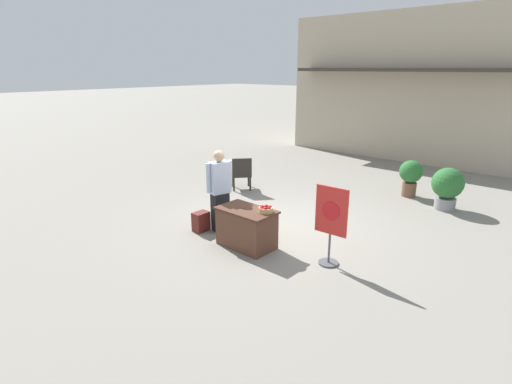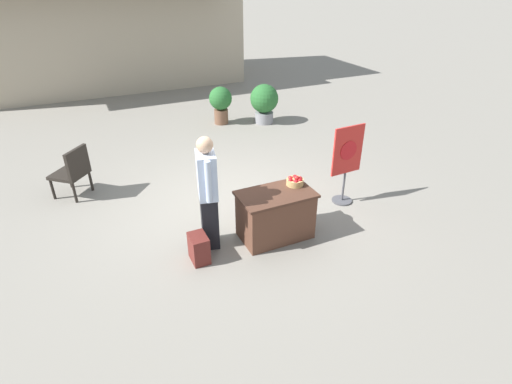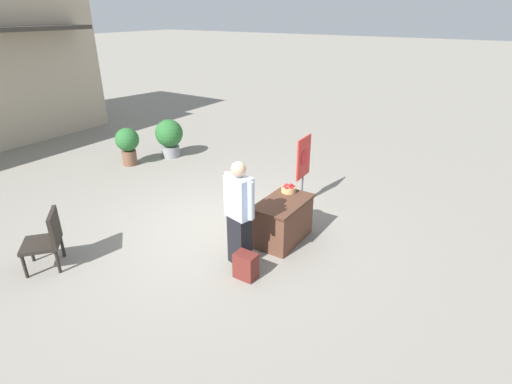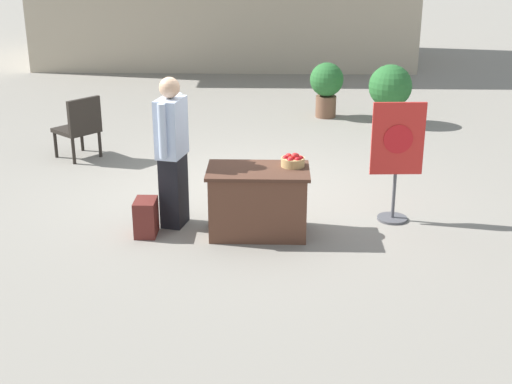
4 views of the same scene
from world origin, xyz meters
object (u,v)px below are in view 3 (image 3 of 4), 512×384
Objects in this scene: display_table at (283,221)px; poster_board at (303,167)px; patio_chair at (47,238)px; potted_plant_near_right at (169,136)px; potted_plant_far_right at (128,143)px; person_visitor at (239,213)px; apple_basket at (289,189)px; backpack at (246,266)px.

display_table is 1.71m from poster_board.
potted_plant_near_right reaches higher than patio_chair.
patio_chair is (-4.33, 2.27, -0.28)m from poster_board.
potted_plant_near_right is at bearing -22.12° from potted_plant_far_right.
poster_board is 1.44× the size of potted_plant_far_right.
person_visitor reaches higher than potted_plant_near_right.
apple_basket is 1.78m from backpack.
display_table is 2.73× the size of backpack.
potted_plant_far_right is at bearing 82.09° from apple_basket.
display_table is at bearing 176.03° from patio_chair.
person_visitor is at bearing 47.45° from backpack.
person_visitor is at bearing 166.82° from display_table.
display_table is 5.44m from potted_plant_far_right.
apple_basket is at bearing 8.21° from person_visitor.
potted_plant_near_right is 1.17m from potted_plant_far_right.
person_visitor is 5.64m from potted_plant_near_right.
poster_board is 4.90m from patio_chair.
person_visitor reaches higher than poster_board.
potted_plant_near_right is at bearing 65.77° from display_table.
patio_chair is (-1.46, 2.79, 0.31)m from backpack.
poster_board is 4.48m from potted_plant_near_right.
display_table is 1.14× the size of potted_plant_far_right.
potted_plant_near_right is (4.92, 2.17, 0.08)m from patio_chair.
potted_plant_far_right is (-0.49, 4.88, -0.20)m from poster_board.
apple_basket is 1.38m from person_visitor.
apple_basket is 0.28× the size of patio_chair.
potted_plant_far_right is at bearing -176.99° from poster_board.
person_visitor is 1.85× the size of patio_chair.
apple_basket reaches higher than display_table.
apple_basket is at bearing 15.98° from display_table.
person_visitor reaches higher than backpack.
potted_plant_near_right is at bearing 68.78° from person_visitor.
display_table is 4.30× the size of apple_basket.
poster_board is at bearing 15.25° from display_table.
person_visitor is at bearing -88.18° from poster_board.
potted_plant_far_right is (1.11, 5.32, 0.21)m from display_table.
person_visitor is at bearing 165.92° from patio_chair.
backpack is 5.91m from potted_plant_far_right.
patio_chair is 0.90× the size of potted_plant_near_right.
poster_board is (2.59, 0.21, -0.10)m from person_visitor.
backpack is at bearing -82.56° from poster_board.
potted_plant_near_right is (0.59, 4.44, -0.20)m from poster_board.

